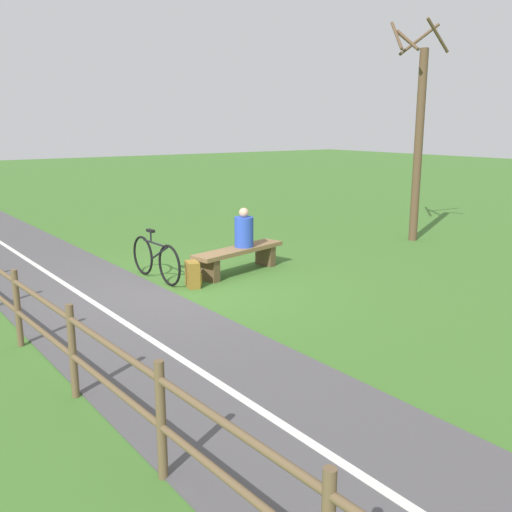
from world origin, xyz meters
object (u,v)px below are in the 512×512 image
at_px(tree_mid_field, 418,133).
at_px(backpack, 193,275).
at_px(bench, 239,255).
at_px(bicycle, 156,259).
at_px(person_seated, 244,230).

bearing_deg(tree_mid_field, backpack, 4.98).
height_order(backpack, tree_mid_field, tree_mid_field).
relative_size(bench, tree_mid_field, 0.42).
distance_m(bicycle, backpack, 0.89).
relative_size(bicycle, tree_mid_field, 0.34).
relative_size(person_seated, backpack, 1.64).
bearing_deg(tree_mid_field, bench, 1.99).
bearing_deg(tree_mid_field, person_seated, 1.66).
distance_m(backpack, tree_mid_field, 6.87).
distance_m(bench, tree_mid_field, 5.67).
relative_size(bench, bicycle, 1.24).
relative_size(person_seated, bicycle, 0.43).
bearing_deg(tree_mid_field, bicycle, -2.18).
height_order(bench, person_seated, person_seated).
bearing_deg(backpack, bench, -162.66).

